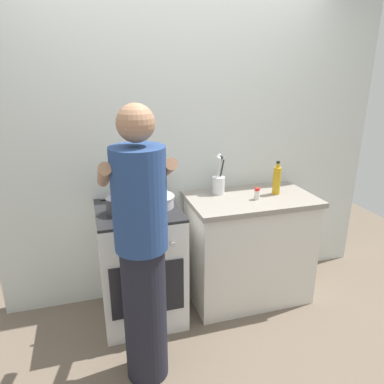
{
  "coord_description": "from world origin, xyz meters",
  "views": [
    {
      "loc": [
        -0.66,
        -2.26,
        1.86
      ],
      "look_at": [
        0.05,
        0.12,
        1.0
      ],
      "focal_mm": 33.48,
      "sensor_mm": 36.0,
      "label": 1
    }
  ],
  "objects_px": {
    "oil_bottle": "(277,180)",
    "pot": "(118,206)",
    "utensil_crock": "(219,182)",
    "spice_bottle": "(257,194)",
    "stove_range": "(141,264)",
    "mixing_bowl": "(157,200)",
    "person": "(142,253)"
  },
  "relations": [
    {
      "from": "stove_range",
      "to": "mixing_bowl",
      "type": "xyz_separation_m",
      "value": [
        0.14,
        0.01,
        0.5
      ]
    },
    {
      "from": "spice_bottle",
      "to": "oil_bottle",
      "type": "bearing_deg",
      "value": 19.34
    },
    {
      "from": "stove_range",
      "to": "oil_bottle",
      "type": "bearing_deg",
      "value": 0.63
    },
    {
      "from": "utensil_crock",
      "to": "spice_bottle",
      "type": "height_order",
      "value": "utensil_crock"
    },
    {
      "from": "utensil_crock",
      "to": "spice_bottle",
      "type": "bearing_deg",
      "value": -42.55
    },
    {
      "from": "pot",
      "to": "oil_bottle",
      "type": "distance_m",
      "value": 1.26
    },
    {
      "from": "pot",
      "to": "person",
      "type": "relative_size",
      "value": 0.14
    },
    {
      "from": "mixing_bowl",
      "to": "person",
      "type": "relative_size",
      "value": 0.16
    },
    {
      "from": "pot",
      "to": "spice_bottle",
      "type": "relative_size",
      "value": 2.62
    },
    {
      "from": "person",
      "to": "spice_bottle",
      "type": "bearing_deg",
      "value": 28.32
    },
    {
      "from": "oil_bottle",
      "to": "pot",
      "type": "bearing_deg",
      "value": -177.34
    },
    {
      "from": "stove_range",
      "to": "utensil_crock",
      "type": "height_order",
      "value": "utensil_crock"
    },
    {
      "from": "mixing_bowl",
      "to": "oil_bottle",
      "type": "distance_m",
      "value": 0.98
    },
    {
      "from": "stove_range",
      "to": "spice_bottle",
      "type": "distance_m",
      "value": 1.04
    },
    {
      "from": "stove_range",
      "to": "mixing_bowl",
      "type": "distance_m",
      "value": 0.52
    },
    {
      "from": "stove_range",
      "to": "person",
      "type": "height_order",
      "value": "person"
    },
    {
      "from": "pot",
      "to": "oil_bottle",
      "type": "relative_size",
      "value": 0.87
    },
    {
      "from": "stove_range",
      "to": "spice_bottle",
      "type": "height_order",
      "value": "spice_bottle"
    },
    {
      "from": "utensil_crock",
      "to": "spice_bottle",
      "type": "relative_size",
      "value": 3.58
    },
    {
      "from": "mixing_bowl",
      "to": "pot",
      "type": "bearing_deg",
      "value": -169.22
    },
    {
      "from": "utensil_crock",
      "to": "oil_bottle",
      "type": "height_order",
      "value": "utensil_crock"
    },
    {
      "from": "stove_range",
      "to": "oil_bottle",
      "type": "height_order",
      "value": "oil_bottle"
    },
    {
      "from": "pot",
      "to": "mixing_bowl",
      "type": "bearing_deg",
      "value": 10.78
    },
    {
      "from": "oil_bottle",
      "to": "person",
      "type": "xyz_separation_m",
      "value": [
        -1.18,
        -0.6,
        -0.16
      ]
    },
    {
      "from": "pot",
      "to": "mixing_bowl",
      "type": "xyz_separation_m",
      "value": [
        0.28,
        0.05,
        -0.01
      ]
    },
    {
      "from": "utensil_crock",
      "to": "spice_bottle",
      "type": "distance_m",
      "value": 0.32
    },
    {
      "from": "oil_bottle",
      "to": "mixing_bowl",
      "type": "bearing_deg",
      "value": -179.7
    },
    {
      "from": "mixing_bowl",
      "to": "spice_bottle",
      "type": "height_order",
      "value": "spice_bottle"
    },
    {
      "from": "pot",
      "to": "utensil_crock",
      "type": "height_order",
      "value": "utensil_crock"
    },
    {
      "from": "utensil_crock",
      "to": "person",
      "type": "xyz_separation_m",
      "value": [
        -0.74,
        -0.75,
        -0.14
      ]
    },
    {
      "from": "mixing_bowl",
      "to": "spice_bottle",
      "type": "relative_size",
      "value": 2.95
    },
    {
      "from": "stove_range",
      "to": "mixing_bowl",
      "type": "bearing_deg",
      "value": 2.93
    }
  ]
}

